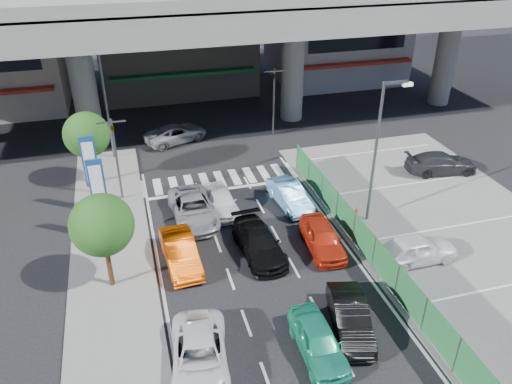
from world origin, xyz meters
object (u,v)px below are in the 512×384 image
object	(u,v)px
taxi_orange_left	(180,252)
street_lamp_right	(380,142)
hatch_black_mid_right	(350,318)
wagon_silver_front_left	(193,209)
street_lamp_left	(107,93)
sedan_black_mid	(259,243)
sedan_white_mid_left	(200,355)
traffic_light_left	(114,140)
taxi_teal_mid	(318,341)
crossing_wagon_silver	(176,133)
signboard_near	(98,189)
kei_truck_front_right	(290,195)
signboard_far	(90,164)
tree_near	(102,225)
parked_sedan_dgrey	(441,163)
taxi_orange_right	(322,238)
traffic_cone	(356,212)
parked_sedan_white	(416,249)
sedan_white_front_mid	(221,201)
tree_far	(87,135)

from	to	relation	value
taxi_orange_left	street_lamp_right	bearing A→B (deg)	2.60
hatch_black_mid_right	wagon_silver_front_left	xyz separation A→B (m)	(-4.85, 10.20, 0.02)
street_lamp_left	sedan_black_mid	xyz separation A→B (m)	(6.58, -13.42, -4.10)
sedan_white_mid_left	hatch_black_mid_right	world-z (taller)	hatch_black_mid_right
traffic_light_left	taxi_teal_mid	bearing A→B (deg)	-64.29
crossing_wagon_silver	street_lamp_right	bearing A→B (deg)	-168.23
signboard_near	kei_truck_front_right	world-z (taller)	signboard_near
street_lamp_left	signboard_far	bearing A→B (deg)	-100.31
signboard_near	tree_near	xyz separation A→B (m)	(0.20, -3.99, 0.32)
signboard_near	sedan_white_mid_left	bearing A→B (deg)	-71.26
sedan_black_mid	crossing_wagon_silver	distance (m)	15.30
tree_near	hatch_black_mid_right	xyz separation A→B (m)	(9.44, -5.52, -2.72)
street_lamp_left	parked_sedan_dgrey	world-z (taller)	street_lamp_left
traffic_light_left	taxi_orange_left	distance (m)	8.29
traffic_light_left	taxi_orange_right	bearing A→B (deg)	-39.14
tree_near	crossing_wagon_silver	size ratio (longest dim) A/B	1.02
sedan_black_mid	signboard_near	bearing A→B (deg)	151.71
traffic_light_left	signboard_near	world-z (taller)	traffic_light_left
traffic_cone	tree_near	bearing A→B (deg)	-170.31
signboard_far	parked_sedan_white	world-z (taller)	signboard_far
tree_near	traffic_cone	distance (m)	13.97
kei_truck_front_right	crossing_wagon_silver	xyz separation A→B (m)	(-5.20, 11.05, -0.01)
sedan_white_mid_left	crossing_wagon_silver	world-z (taller)	crossing_wagon_silver
signboard_near	sedan_white_mid_left	xyz separation A→B (m)	(3.32, -9.78, -2.43)
street_lamp_right	sedan_white_mid_left	xyz separation A→B (m)	(-11.05, -7.79, -4.13)
sedan_black_mid	parked_sedan_dgrey	bearing A→B (deg)	17.14
parked_sedan_dgrey	kei_truck_front_right	bearing A→B (deg)	105.57
sedan_white_front_mid	signboard_far	bearing A→B (deg)	162.45
tree_near	taxi_orange_right	size ratio (longest dim) A/B	1.19
traffic_light_left	taxi_orange_right	world-z (taller)	traffic_light_left
street_lamp_right	parked_sedan_white	world-z (taller)	street_lamp_right
crossing_wagon_silver	parked_sedan_dgrey	xyz separation A→B (m)	(16.17, -9.81, 0.08)
signboard_near	street_lamp_right	bearing A→B (deg)	-7.90
hatch_black_mid_right	wagon_silver_front_left	bearing A→B (deg)	128.78
tree_far	kei_truck_front_right	bearing A→B (deg)	-27.64
kei_truck_front_right	crossing_wagon_silver	distance (m)	12.21
signboard_near	parked_sedan_dgrey	size ratio (longest dim) A/B	1.01
sedan_white_mid_left	sedan_white_front_mid	size ratio (longest dim) A/B	1.19
tree_near	taxi_teal_mid	size ratio (longest dim) A/B	1.25
sedan_white_front_mid	crossing_wagon_silver	world-z (taller)	same
tree_near	signboard_far	bearing A→B (deg)	94.90
tree_near	parked_sedan_dgrey	size ratio (longest dim) A/B	1.03
street_lamp_right	sedan_black_mid	world-z (taller)	street_lamp_right
sedan_black_mid	parked_sedan_dgrey	xyz separation A→B (m)	(14.01, 5.34, 0.07)
wagon_silver_front_left	sedan_white_mid_left	bearing A→B (deg)	-100.00
taxi_teal_mid	traffic_light_left	bearing A→B (deg)	116.09
kei_truck_front_right	traffic_cone	xyz separation A→B (m)	(3.15, -2.38, -0.26)
street_lamp_right	parked_sedan_dgrey	world-z (taller)	street_lamp_right
wagon_silver_front_left	sedan_white_front_mid	world-z (taller)	wagon_silver_front_left
traffic_light_left	taxi_teal_mid	distance (m)	16.24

